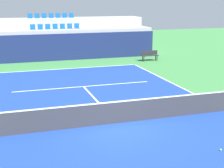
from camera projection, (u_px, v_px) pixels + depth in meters
ground_plane at (118, 123)px, 14.13m from camera, size 80.00×80.00×0.00m
court_surface at (118, 123)px, 14.13m from camera, size 11.00×24.00×0.01m
baseline_far at (67, 69)px, 25.16m from camera, size 11.00×0.10×0.00m
service_line_far at (83, 87)px, 20.04m from camera, size 8.26×0.10×0.00m
centre_service_line at (98, 102)px, 17.08m from camera, size 0.10×6.40×0.00m
back_wall at (59, 47)px, 28.33m from camera, size 17.19×0.30×2.26m
stands_tier_lower at (56, 44)px, 29.54m from camera, size 17.19×2.40×2.55m
stands_tier_upper at (52, 36)px, 31.65m from camera, size 17.19×2.40×3.38m
seating_row_lower at (55, 27)px, 29.28m from camera, size 4.29×0.44×0.44m
seating_row_upper at (51, 17)px, 31.30m from camera, size 4.29×0.44×0.44m
tennis_net at (118, 112)px, 14.00m from camera, size 11.08×0.08×1.07m
player_bench at (150, 55)px, 28.39m from camera, size 1.50×0.40×0.85m
tennis_ball_0 at (221, 150)px, 11.56m from camera, size 0.07×0.07×0.07m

